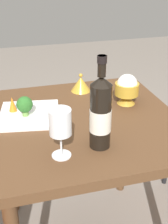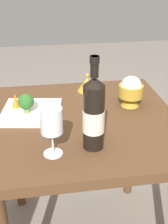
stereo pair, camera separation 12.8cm
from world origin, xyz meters
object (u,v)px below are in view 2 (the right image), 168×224
object	(u,v)px
wine_glass	(51,122)
rice_bowl_lid	(87,84)
wine_bottle	(94,114)
carrot_garnish_left	(16,101)
rice_bowl	(131,91)
serving_plate	(31,112)
broccoli_floret	(26,102)

from	to	relation	value
wine_glass	rice_bowl_lid	distance (m)	0.57
wine_bottle	carrot_garnish_left	world-z (taller)	wine_bottle
wine_bottle	rice_bowl	xyz separation A→B (m)	(0.23, 0.31, -0.06)
rice_bowl	carrot_garnish_left	bearing A→B (deg)	176.97
rice_bowl_lid	serving_plate	world-z (taller)	rice_bowl_lid
wine_bottle	wine_glass	bearing A→B (deg)	-170.57
rice_bowl_lid	broccoli_floret	bearing A→B (deg)	-142.97
rice_bowl_lid	serving_plate	xyz separation A→B (m)	(-0.28, -0.21, -0.03)
serving_plate	carrot_garnish_left	xyz separation A→B (m)	(-0.07, 0.04, 0.04)
wine_bottle	serving_plate	world-z (taller)	wine_bottle
wine_glass	serving_plate	world-z (taller)	wine_glass
wine_bottle	rice_bowl	world-z (taller)	wine_bottle
rice_bowl_lid	carrot_garnish_left	bearing A→B (deg)	-154.06
wine_glass	rice_bowl_lid	size ratio (longest dim) A/B	1.79
wine_bottle	serving_plate	xyz separation A→B (m)	(-0.22, 0.29, -0.13)
rice_bowl	serving_plate	bearing A→B (deg)	-178.38
wine_bottle	serving_plate	distance (m)	0.39
serving_plate	carrot_garnish_left	world-z (taller)	carrot_garnish_left
wine_bottle	wine_glass	distance (m)	0.15
wine_glass	rice_bowl_lid	world-z (taller)	wine_glass
wine_glass	serving_plate	size ratio (longest dim) A/B	0.62
wine_glass	carrot_garnish_left	size ratio (longest dim) A/B	2.75
rice_bowl	carrot_garnish_left	xyz separation A→B (m)	(-0.51, 0.03, -0.03)
rice_bowl	serving_plate	size ratio (longest dim) A/B	0.49
broccoli_floret	wine_bottle	bearing A→B (deg)	-49.25
wine_glass	serving_plate	bearing A→B (deg)	103.25
wine_glass	carrot_garnish_left	bearing A→B (deg)	111.36
broccoli_floret	carrot_garnish_left	xyz separation A→B (m)	(-0.05, 0.06, -0.02)
rice_bowl	serving_plate	distance (m)	0.45
wine_bottle	carrot_garnish_left	bearing A→B (deg)	130.61
wine_bottle	rice_bowl_lid	bearing A→B (deg)	82.91
rice_bowl	broccoli_floret	world-z (taller)	rice_bowl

